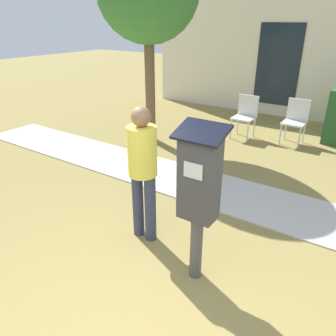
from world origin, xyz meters
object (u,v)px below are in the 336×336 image
at_px(parking_meter, 199,187).
at_px(person_standing, 143,165).
at_px(outdoor_chair_left, 246,113).
at_px(outdoor_chair_middle, 296,118).

xyz_separation_m(parking_meter, person_standing, (-0.83, 0.24, -0.09)).
distance_m(person_standing, outdoor_chair_left, 4.16).
bearing_deg(parking_meter, outdoor_chair_left, 105.97).
height_order(person_standing, outdoor_chair_left, person_standing).
bearing_deg(parking_meter, outdoor_chair_middle, 93.14).
bearing_deg(person_standing, parking_meter, 19.82).
height_order(parking_meter, outdoor_chair_left, parking_meter).
distance_m(person_standing, outdoor_chair_middle, 4.40).
xyz_separation_m(person_standing, outdoor_chair_middle, (0.58, 4.34, -0.40)).
relative_size(parking_meter, person_standing, 1.01).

